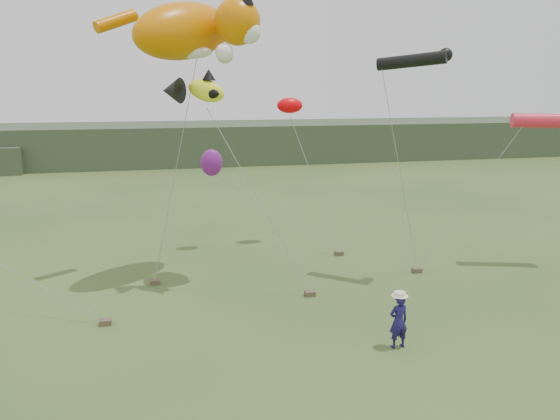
{
  "coord_description": "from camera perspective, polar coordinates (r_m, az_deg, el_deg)",
  "views": [
    {
      "loc": [
        -5.58,
        -14.95,
        7.77
      ],
      "look_at": [
        -1.45,
        3.0,
        3.64
      ],
      "focal_mm": 35.0,
      "sensor_mm": 36.0,
      "label": 1
    }
  ],
  "objects": [
    {
      "name": "cat_kite",
      "position": [
        22.48,
        -8.84,
        18.1
      ],
      "size": [
        6.33,
        4.82,
        2.9
      ],
      "color": "#D67200",
      "rests_on": "ground"
    },
    {
      "name": "festival_attendant",
      "position": [
        17.26,
        12.28,
        -11.29
      ],
      "size": [
        0.66,
        0.47,
        1.7
      ],
      "primitive_type": "imported",
      "rotation": [
        0.0,
        0.0,
        3.24
      ],
      "color": "#19144D",
      "rests_on": "ground"
    },
    {
      "name": "fish_kite",
      "position": [
        20.95,
        -9.02,
        12.29
      ],
      "size": [
        2.67,
        1.73,
        1.35
      ],
      "color": "#F8FF24",
      "rests_on": "ground"
    },
    {
      "name": "tube_kites",
      "position": [
        24.96,
        23.1,
        10.52
      ],
      "size": [
        9.78,
        2.12,
        3.22
      ],
      "color": "black",
      "rests_on": "ground"
    },
    {
      "name": "ground",
      "position": [
        17.75,
        6.93,
        -13.42
      ],
      "size": [
        120.0,
        120.0,
        0.0
      ],
      "primitive_type": "plane",
      "color": "#385123",
      "rests_on": "ground"
    },
    {
      "name": "sandbag_anchors",
      "position": [
        22.3,
        -0.56,
        -7.49
      ],
      "size": [
        13.02,
        5.97,
        0.19
      ],
      "color": "brown",
      "rests_on": "ground"
    },
    {
      "name": "misc_kites",
      "position": [
        26.82,
        -3.57,
        7.58
      ],
      "size": [
        5.14,
        1.07,
        3.7
      ],
      "color": "#F80309",
      "rests_on": "ground"
    },
    {
      "name": "headland",
      "position": [
        59.98,
        -10.61,
        6.83
      ],
      "size": [
        90.0,
        13.0,
        4.0
      ],
      "color": "#2D3D28",
      "rests_on": "ground"
    }
  ]
}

